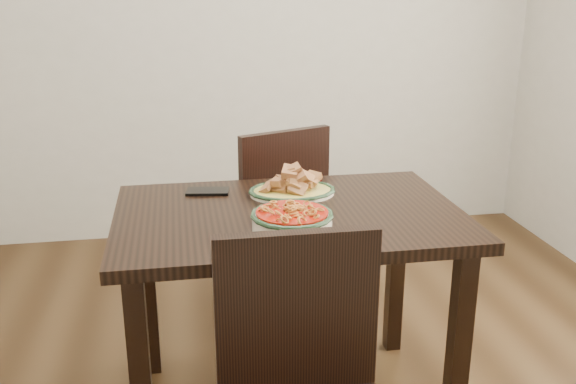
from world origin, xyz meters
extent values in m
cube|color=beige|center=(0.00, 1.75, 1.30)|extent=(3.50, 0.10, 2.60)
cube|color=black|center=(-0.03, -0.02, 0.73)|extent=(1.14, 0.76, 0.04)
cube|color=black|center=(-0.52, -0.32, 0.35)|extent=(0.06, 0.06, 0.71)
cube|color=black|center=(0.47, -0.32, 0.35)|extent=(0.06, 0.06, 0.71)
cube|color=black|center=(-0.52, 0.29, 0.35)|extent=(0.06, 0.06, 0.71)
cube|color=black|center=(0.47, 0.29, 0.35)|extent=(0.06, 0.06, 0.71)
cube|color=black|center=(-0.01, 0.74, 0.43)|extent=(0.54, 0.54, 0.04)
cube|color=black|center=(0.09, 0.96, 0.21)|extent=(0.04, 0.04, 0.41)
cube|color=black|center=(-0.23, 0.84, 0.21)|extent=(0.04, 0.04, 0.41)
cube|color=black|center=(0.21, 0.64, 0.21)|extent=(0.04, 0.04, 0.41)
cube|color=black|center=(-0.10, 0.52, 0.21)|extent=(0.04, 0.04, 0.41)
cube|color=black|center=(0.06, 0.56, 0.67)|extent=(0.41, 0.19, 0.44)
cube|color=black|center=(-0.10, -0.55, 0.67)|extent=(0.42, 0.04, 0.44)
ellipsoid|color=white|center=(0.02, 0.15, 0.76)|extent=(0.30, 0.23, 0.02)
ellipsoid|color=gold|center=(0.02, 0.15, 0.76)|extent=(0.29, 0.22, 0.01)
torus|color=#18341C|center=(0.02, 0.15, 0.77)|extent=(0.24, 0.24, 0.01)
cylinder|color=white|center=(-0.05, -0.20, 0.78)|extent=(0.24, 0.24, 0.06)
torus|color=#18361D|center=(-0.05, -0.20, 0.81)|extent=(0.25, 0.25, 0.02)
cylinder|color=#9F1407|center=(-0.05, -0.20, 0.81)|extent=(0.22, 0.22, 0.01)
cube|color=black|center=(-0.28, 0.23, 0.76)|extent=(0.16, 0.10, 0.01)
cube|color=maroon|center=(0.10, 0.33, 0.76)|extent=(0.12, 0.10, 0.01)
camera|label=1|loc=(-0.37, -1.99, 1.47)|focal=40.00mm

